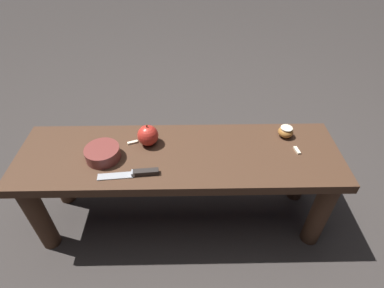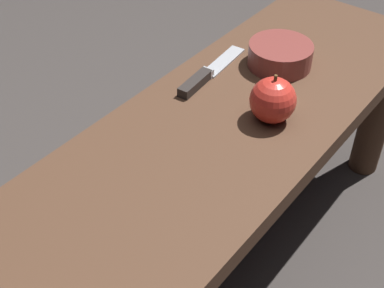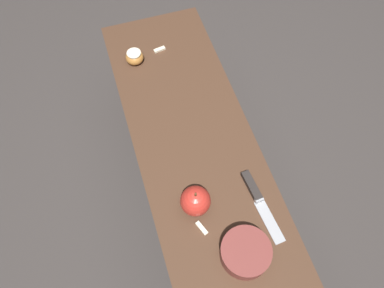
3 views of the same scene
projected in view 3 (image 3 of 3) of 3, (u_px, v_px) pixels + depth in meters
The scene contains 8 objects.
ground_plane at pixel (200, 208), 1.54m from camera, with size 8.00×8.00×0.00m, color #383330.
wooden_bench at pixel (201, 174), 1.24m from camera, with size 1.32×0.38×0.43m.
knife at pixel (256, 196), 1.10m from camera, with size 0.23×0.05×0.02m.
apple_whole at pixel (195, 201), 1.05m from camera, with size 0.09×0.09×0.10m.
apple_cut at pixel (135, 57), 1.33m from camera, with size 0.06×0.06×0.05m.
apple_slice_near_knife at pixel (160, 50), 1.38m from camera, with size 0.02×0.04×0.01m.
apple_slice_center at pixel (202, 228), 1.05m from camera, with size 0.05×0.03×0.01m.
bowl at pixel (246, 252), 1.00m from camera, with size 0.14×0.14×0.05m.
Camera 3 is at (-0.47, 0.18, 1.47)m, focal length 35.00 mm.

